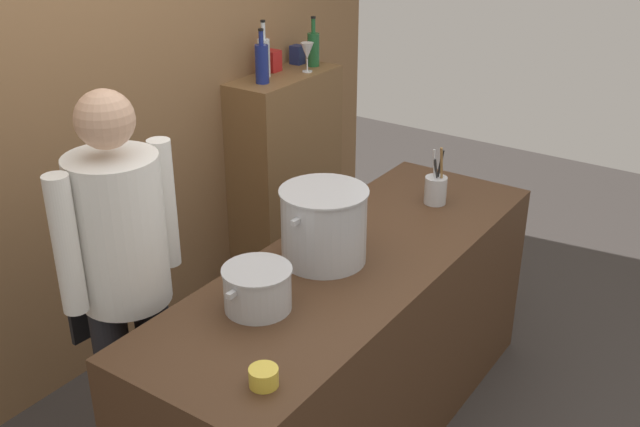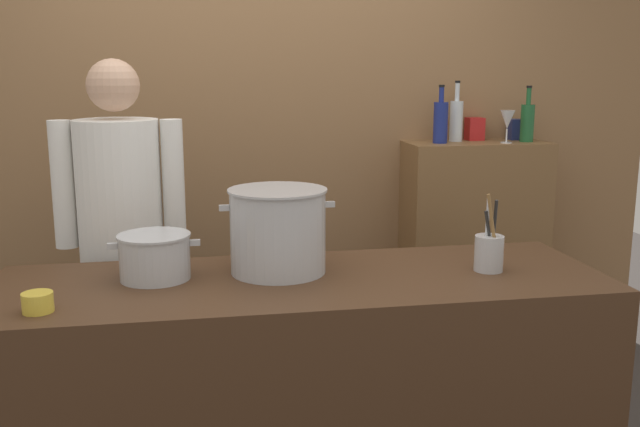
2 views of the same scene
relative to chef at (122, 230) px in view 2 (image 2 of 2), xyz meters
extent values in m
cube|color=olive|center=(0.67, 0.80, 0.54)|extent=(4.40, 0.10, 3.00)
cube|color=#472D1C|center=(0.67, -0.60, -0.51)|extent=(2.14, 0.70, 0.90)
cube|color=brown|center=(1.80, 0.59, -0.35)|extent=(0.76, 0.32, 1.24)
cylinder|color=black|center=(0.10, -0.01, -0.54)|extent=(0.14, 0.14, 0.84)
cylinder|color=black|center=(-0.10, 0.00, -0.54)|extent=(0.14, 0.14, 0.84)
cylinder|color=white|center=(0.00, 0.00, 0.17)|extent=(0.34, 0.34, 0.58)
cube|color=black|center=(0.01, 0.17, -0.07)|extent=(0.30, 0.04, 0.52)
cylinder|color=white|center=(0.22, -0.02, 0.19)|extent=(0.09, 0.09, 0.52)
cylinder|color=white|center=(-0.22, 0.01, 0.19)|extent=(0.09, 0.09, 0.52)
sphere|color=tan|center=(0.00, 0.00, 0.59)|extent=(0.21, 0.21, 0.21)
cylinder|color=#B7BABF|center=(0.59, -0.51, 0.08)|extent=(0.34, 0.34, 0.30)
cylinder|color=#B7BABF|center=(0.59, -0.51, 0.23)|extent=(0.35, 0.35, 0.01)
cube|color=#B7BABF|center=(0.40, -0.51, 0.18)|extent=(0.04, 0.02, 0.02)
cube|color=#B7BABF|center=(0.78, -0.51, 0.18)|extent=(0.04, 0.02, 0.02)
cylinder|color=#B7BABF|center=(0.16, -0.52, 0.01)|extent=(0.24, 0.24, 0.15)
cylinder|color=#B7BABF|center=(0.16, -0.52, 0.09)|extent=(0.25, 0.25, 0.01)
cube|color=#B7BABF|center=(0.02, -0.52, 0.06)|extent=(0.04, 0.02, 0.02)
cube|color=#B7BABF|center=(0.30, -0.52, 0.06)|extent=(0.04, 0.02, 0.02)
cylinder|color=#B7BABF|center=(1.34, -0.63, 0.00)|extent=(0.10, 0.10, 0.13)
cylinder|color=olive|center=(1.34, -0.65, 0.09)|extent=(0.06, 0.02, 0.27)
cylinder|color=#262626|center=(1.36, -0.63, 0.08)|extent=(0.02, 0.05, 0.24)
cylinder|color=#262626|center=(1.34, -0.63, 0.06)|extent=(0.04, 0.03, 0.20)
cylinder|color=#B7BABF|center=(1.33, -0.63, 0.08)|extent=(0.03, 0.04, 0.24)
cylinder|color=yellow|center=(-0.17, -0.81, -0.03)|extent=(0.09, 0.09, 0.06)
cylinder|color=silver|center=(1.70, 0.65, 0.38)|extent=(0.07, 0.07, 0.21)
cylinder|color=silver|center=(1.70, 0.65, 0.53)|extent=(0.02, 0.02, 0.09)
cylinder|color=black|center=(1.70, 0.65, 0.59)|extent=(0.03, 0.03, 0.01)
cylinder|color=navy|center=(1.58, 0.58, 0.38)|extent=(0.08, 0.08, 0.21)
cylinder|color=navy|center=(1.58, 0.58, 0.52)|extent=(0.03, 0.03, 0.08)
cylinder|color=black|center=(1.58, 0.58, 0.57)|extent=(0.03, 0.03, 0.01)
cylinder|color=#1E592D|center=(2.06, 0.56, 0.37)|extent=(0.07, 0.07, 0.20)
cylinder|color=#1E592D|center=(2.06, 0.56, 0.51)|extent=(0.03, 0.03, 0.09)
cylinder|color=black|center=(2.06, 0.56, 0.56)|extent=(0.03, 0.03, 0.01)
cylinder|color=silver|center=(1.92, 0.51, 0.28)|extent=(0.06, 0.06, 0.01)
cylinder|color=silver|center=(1.92, 0.51, 0.31)|extent=(0.01, 0.01, 0.07)
cone|color=silver|center=(1.92, 0.51, 0.40)|extent=(0.08, 0.08, 0.10)
cube|color=navy|center=(2.05, 0.67, 0.33)|extent=(0.07, 0.07, 0.11)
cube|color=red|center=(1.82, 0.69, 0.33)|extent=(0.09, 0.09, 0.12)
camera|label=1|loc=(-1.59, -1.99, 1.38)|focal=41.72mm
camera|label=2|loc=(0.30, -2.96, 0.65)|focal=39.70mm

